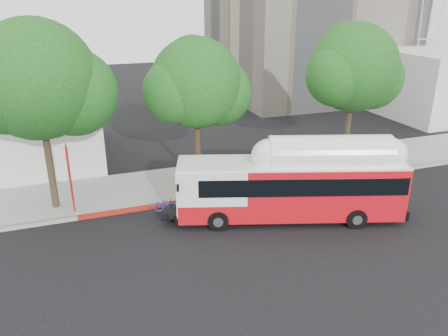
# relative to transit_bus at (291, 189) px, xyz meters

# --- Properties ---
(ground) EXTENTS (120.00, 120.00, 0.00)m
(ground) POSITION_rel_transit_bus_xyz_m (-2.19, -0.42, -1.64)
(ground) COLOR black
(ground) RESTS_ON ground
(sidewalk) EXTENTS (60.00, 5.00, 0.15)m
(sidewalk) POSITION_rel_transit_bus_xyz_m (-2.19, 6.08, -1.56)
(sidewalk) COLOR gray
(sidewalk) RESTS_ON ground
(curb_strip) EXTENTS (60.00, 0.30, 0.15)m
(curb_strip) POSITION_rel_transit_bus_xyz_m (-2.19, 3.48, -1.56)
(curb_strip) COLOR gray
(curb_strip) RESTS_ON ground
(red_curb_segment) EXTENTS (10.00, 0.32, 0.16)m
(red_curb_segment) POSITION_rel_transit_bus_xyz_m (-5.19, 3.48, -1.56)
(red_curb_segment) COLOR #9E1D11
(red_curb_segment) RESTS_ON ground
(street_tree_left) EXTENTS (6.67, 5.80, 9.74)m
(street_tree_left) POSITION_rel_transit_bus_xyz_m (-10.72, 5.14, 4.97)
(street_tree_left) COLOR #2D2116
(street_tree_left) RESTS_ON ground
(street_tree_mid) EXTENTS (5.75, 5.00, 8.62)m
(street_tree_mid) POSITION_rel_transit_bus_xyz_m (-2.79, 5.64, 4.27)
(street_tree_mid) COLOR #2D2116
(street_tree_mid) RESTS_ON ground
(street_tree_right) EXTENTS (6.21, 5.40, 9.18)m
(street_tree_right) POSITION_rel_transit_bus_xyz_m (7.25, 5.44, 4.62)
(street_tree_right) COLOR #2D2116
(street_tree_right) RESTS_ON ground
(transit_bus) EXTENTS (11.92, 5.61, 3.50)m
(transit_bus) POSITION_rel_transit_bus_xyz_m (0.00, 0.00, 0.00)
(transit_bus) COLOR red
(transit_bus) RESTS_ON ground
(signal_pole) EXTENTS (0.11, 0.36, 3.82)m
(signal_pole) POSITION_rel_transit_bus_xyz_m (-10.29, 4.19, 0.32)
(signal_pole) COLOR red
(signal_pole) RESTS_ON ground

